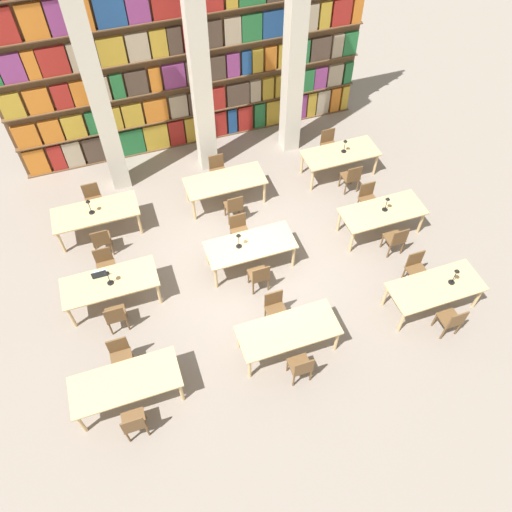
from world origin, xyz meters
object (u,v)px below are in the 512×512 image
(reading_table_7, at_px, (225,183))
(chair_17, at_px, (329,144))
(desk_lamp_2, at_px, (239,238))
(chair_13, at_px, (93,199))
(chair_14, at_px, (234,206))
(pillar_left, at_px, (95,85))
(pillar_right, at_px, (295,49))
(chair_7, at_px, (106,264))
(pillar_center, at_px, (199,66))
(chair_5, at_px, (416,268))
(chair_12, at_px, (101,240))
(reading_table_2, at_px, (435,288))
(desk_lamp_4, at_px, (89,204))
(reading_table_8, at_px, (340,155))
(reading_table_4, at_px, (250,247))
(desk_lamp_3, at_px, (387,201))
(chair_0, at_px, (134,423))
(reading_table_6, at_px, (96,214))
(desk_lamp_0, at_px, (456,274))
(chair_2, at_px, (301,367))
(desk_lamp_5, at_px, (345,144))
(chair_6, at_px, (116,316))
(reading_table_1, at_px, (288,332))
(chair_3, at_px, (275,308))
(reading_table_5, at_px, (382,213))
(chair_8, at_px, (259,276))
(chair_16, at_px, (351,177))
(reading_table_3, at_px, (110,284))
(laptop, at_px, (100,274))
(chair_10, at_px, (396,239))
(chair_1, at_px, (121,355))
(reading_table_0, at_px, (126,383))
(chair_15, at_px, (218,170))
(desk_lamp_1, at_px, (108,275))
(chair_11, at_px, (368,198))

(reading_table_7, height_order, chair_17, chair_17)
(desk_lamp_2, xyz_separation_m, chair_13, (-2.94, 2.89, -0.55))
(reading_table_7, relative_size, chair_14, 2.27)
(pillar_left, distance_m, desk_lamp_2, 4.79)
(pillar_right, relative_size, chair_7, 6.70)
(pillar_center, relative_size, chair_5, 6.70)
(chair_12, bearing_deg, chair_7, -91.27)
(reading_table_2, distance_m, chair_13, 8.44)
(desk_lamp_4, height_order, reading_table_8, desk_lamp_4)
(reading_table_4, relative_size, desk_lamp_3, 4.88)
(chair_0, xyz_separation_m, reading_table_6, (0.08, 5.30, 0.17))
(desk_lamp_0, bearing_deg, pillar_right, 101.25)
(pillar_right, relative_size, chair_2, 6.70)
(chair_0, distance_m, chair_2, 3.27)
(pillar_center, xyz_separation_m, pillar_right, (2.44, 0.00, 0.00))
(pillar_center, distance_m, desk_lamp_5, 4.22)
(chair_5, relative_size, chair_6, 1.00)
(chair_2, relative_size, chair_12, 1.00)
(reading_table_1, xyz_separation_m, chair_2, (-0.00, -0.72, -0.17))
(chair_3, height_order, reading_table_2, chair_3)
(chair_6, relative_size, reading_table_5, 0.44)
(chair_5, distance_m, reading_table_4, 3.76)
(reading_table_5, distance_m, desk_lamp_4, 6.99)
(reading_table_5, distance_m, chair_17, 3.02)
(chair_8, bearing_deg, chair_16, 33.92)
(desk_lamp_2, distance_m, chair_17, 4.67)
(reading_table_3, relative_size, chair_17, 2.27)
(laptop, bearing_deg, reading_table_3, 123.99)
(chair_12, distance_m, reading_table_7, 3.36)
(desk_lamp_5, bearing_deg, chair_17, 96.89)
(reading_table_1, distance_m, reading_table_3, 3.96)
(reading_table_3, bearing_deg, desk_lamp_5, 18.95)
(chair_10, bearing_deg, pillar_right, 100.94)
(chair_1, bearing_deg, desk_lamp_4, -90.03)
(chair_6, bearing_deg, reading_table_0, -91.51)
(chair_1, bearing_deg, pillar_left, -98.86)
(reading_table_8, xyz_separation_m, desk_lamp_5, (0.09, 0.01, 0.35))
(pillar_right, bearing_deg, chair_15, -159.56)
(desk_lamp_1, bearing_deg, reading_table_0, -92.43)
(chair_10, bearing_deg, reading_table_3, 173.41)
(chair_7, height_order, chair_13, same)
(reading_table_7, distance_m, chair_16, 3.32)
(chair_1, xyz_separation_m, reading_table_6, (0.08, 3.86, 0.17))
(chair_0, bearing_deg, chair_11, 29.70)
(desk_lamp_2, height_order, chair_11, desk_lamp_2)
(reading_table_2, xyz_separation_m, reading_table_5, (-0.01, 2.35, 0.00))
(reading_table_6, height_order, desk_lamp_5, desk_lamp_5)
(desk_lamp_1, relative_size, reading_table_8, 0.20)
(reading_table_0, height_order, chair_10, chair_10)
(pillar_left, relative_size, chair_14, 6.70)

